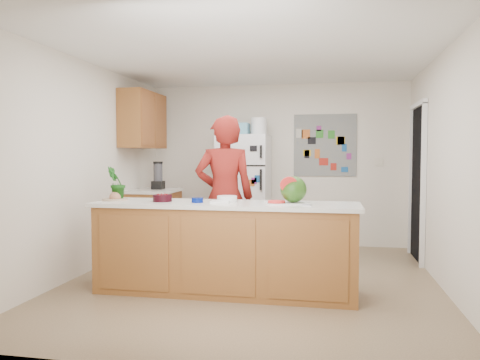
% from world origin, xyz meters
% --- Properties ---
extents(floor, '(4.00, 4.50, 0.02)m').
position_xyz_m(floor, '(0.00, 0.00, -0.01)').
color(floor, brown).
rests_on(floor, ground).
extents(wall_back, '(4.00, 0.02, 2.50)m').
position_xyz_m(wall_back, '(0.00, 2.26, 1.25)').
color(wall_back, beige).
rests_on(wall_back, ground).
extents(wall_left, '(0.02, 4.50, 2.50)m').
position_xyz_m(wall_left, '(-2.01, 0.00, 1.25)').
color(wall_left, beige).
rests_on(wall_left, ground).
extents(wall_right, '(0.02, 4.50, 2.50)m').
position_xyz_m(wall_right, '(2.01, 0.00, 1.25)').
color(wall_right, beige).
rests_on(wall_right, ground).
extents(ceiling, '(4.00, 4.50, 0.02)m').
position_xyz_m(ceiling, '(0.00, 0.00, 2.51)').
color(ceiling, white).
rests_on(ceiling, wall_back).
extents(doorway, '(0.03, 0.85, 2.04)m').
position_xyz_m(doorway, '(1.99, 1.45, 1.02)').
color(doorway, black).
rests_on(doorway, ground).
extents(peninsula_base, '(2.60, 0.62, 0.88)m').
position_xyz_m(peninsula_base, '(-0.20, -0.50, 0.44)').
color(peninsula_base, brown).
rests_on(peninsula_base, floor).
extents(peninsula_top, '(2.68, 0.70, 0.04)m').
position_xyz_m(peninsula_top, '(-0.20, -0.50, 0.90)').
color(peninsula_top, silver).
rests_on(peninsula_top, peninsula_base).
extents(side_counter_base, '(0.60, 0.80, 0.86)m').
position_xyz_m(side_counter_base, '(-1.69, 1.35, 0.43)').
color(side_counter_base, brown).
rests_on(side_counter_base, floor).
extents(side_counter_top, '(0.64, 0.84, 0.04)m').
position_xyz_m(side_counter_top, '(-1.69, 1.35, 0.88)').
color(side_counter_top, silver).
rests_on(side_counter_top, side_counter_base).
extents(upper_cabinets, '(0.35, 1.00, 0.80)m').
position_xyz_m(upper_cabinets, '(-1.82, 1.30, 1.90)').
color(upper_cabinets, brown).
rests_on(upper_cabinets, wall_left).
extents(refrigerator, '(0.75, 0.70, 1.70)m').
position_xyz_m(refrigerator, '(-0.45, 1.88, 0.85)').
color(refrigerator, silver).
rests_on(refrigerator, floor).
extents(fridge_top_bin, '(0.35, 0.28, 0.18)m').
position_xyz_m(fridge_top_bin, '(-0.55, 1.88, 1.79)').
color(fridge_top_bin, '#5999B2').
rests_on(fridge_top_bin, refrigerator).
extents(photo_collage, '(0.95, 0.01, 0.95)m').
position_xyz_m(photo_collage, '(0.75, 2.24, 1.55)').
color(photo_collage, slate).
rests_on(photo_collage, wall_back).
extents(person, '(0.76, 0.60, 1.84)m').
position_xyz_m(person, '(-0.34, 0.10, 0.92)').
color(person, maroon).
rests_on(person, floor).
extents(blender_appliance, '(0.13, 0.13, 0.38)m').
position_xyz_m(blender_appliance, '(-1.64, 1.40, 1.09)').
color(blender_appliance, black).
rests_on(blender_appliance, side_counter_top).
extents(cutting_board, '(0.47, 0.41, 0.01)m').
position_xyz_m(cutting_board, '(0.43, -0.50, 0.93)').
color(cutting_board, silver).
rests_on(cutting_board, peninsula_top).
extents(watermelon, '(0.26, 0.26, 0.26)m').
position_xyz_m(watermelon, '(0.49, -0.48, 1.06)').
color(watermelon, '#1D5411').
rests_on(watermelon, cutting_board).
extents(watermelon_slice, '(0.17, 0.17, 0.02)m').
position_xyz_m(watermelon_slice, '(0.33, -0.55, 0.94)').
color(watermelon_slice, red).
rests_on(watermelon_slice, cutting_board).
extents(cherry_bowl, '(0.25, 0.25, 0.07)m').
position_xyz_m(cherry_bowl, '(-0.86, -0.52, 0.96)').
color(cherry_bowl, black).
rests_on(cherry_bowl, peninsula_top).
extents(white_bowl, '(0.22, 0.22, 0.06)m').
position_xyz_m(white_bowl, '(-0.20, -0.40, 0.95)').
color(white_bowl, silver).
rests_on(white_bowl, peninsula_top).
extents(cobalt_bowl, '(0.13, 0.13, 0.05)m').
position_xyz_m(cobalt_bowl, '(-0.47, -0.57, 0.95)').
color(cobalt_bowl, '#01105E').
rests_on(cobalt_bowl, peninsula_top).
extents(plate, '(0.35, 0.35, 0.02)m').
position_xyz_m(plate, '(-1.40, -0.48, 0.93)').
color(plate, beige).
rests_on(plate, peninsula_top).
extents(paper_towel, '(0.20, 0.18, 0.02)m').
position_xyz_m(paper_towel, '(-0.24, -0.53, 0.93)').
color(paper_towel, silver).
rests_on(paper_towel, peninsula_top).
extents(keys, '(0.09, 0.05, 0.01)m').
position_xyz_m(keys, '(0.63, -0.63, 0.93)').
color(keys, slate).
rests_on(keys, peninsula_top).
extents(potted_plant, '(0.24, 0.25, 0.36)m').
position_xyz_m(potted_plant, '(-1.40, -0.45, 1.10)').
color(potted_plant, '#0E420D').
rests_on(potted_plant, peninsula_top).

